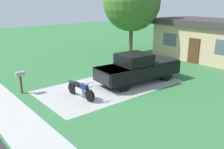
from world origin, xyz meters
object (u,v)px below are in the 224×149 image
mailbox (20,77)px  shade_tree (132,2)px  neighbor_house (210,39)px  motorcycle (81,89)px  pickup_truck (139,68)px

mailbox → shade_tree: size_ratio=0.16×
shade_tree → neighbor_house: 7.90m
mailbox → neighbor_house: (2.19, 16.21, 0.81)m
motorcycle → mailbox: bearing=-140.7°
mailbox → neighbor_house: neighbor_house is taller
pickup_truck → mailbox: 7.17m
motorcycle → mailbox: mailbox is taller
motorcycle → mailbox: (-2.72, -2.23, 0.51)m
shade_tree → neighbor_house: (6.04, 3.99, -3.15)m
pickup_truck → neighbor_house: (-0.61, 9.61, 0.84)m
shade_tree → neighbor_house: bearing=33.5°
motorcycle → pickup_truck: 4.39m
motorcycle → neighbor_house: 14.05m
pickup_truck → neighbor_house: size_ratio=0.60×
shade_tree → motorcycle: bearing=-56.6°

